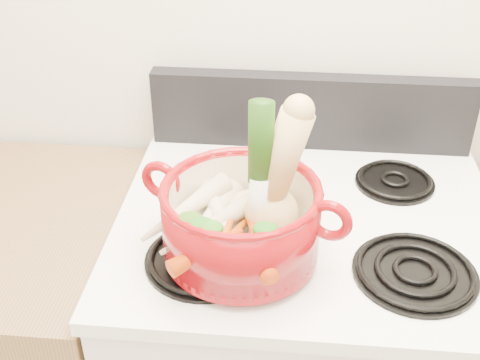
# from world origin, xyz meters

# --- Properties ---
(cooktop) EXTENTS (0.78, 0.67, 0.03)m
(cooktop) POSITION_xyz_m (0.00, 1.40, 0.93)
(cooktop) COLOR white
(cooktop) RESTS_ON stove_body
(control_backsplash) EXTENTS (0.76, 0.05, 0.18)m
(control_backsplash) POSITION_xyz_m (0.00, 1.70, 1.04)
(control_backsplash) COLOR black
(control_backsplash) RESTS_ON cooktop
(burner_front_left) EXTENTS (0.22, 0.22, 0.02)m
(burner_front_left) POSITION_xyz_m (-0.19, 1.24, 0.96)
(burner_front_left) COLOR black
(burner_front_left) RESTS_ON cooktop
(burner_front_right) EXTENTS (0.22, 0.22, 0.02)m
(burner_front_right) POSITION_xyz_m (0.19, 1.24, 0.96)
(burner_front_right) COLOR black
(burner_front_right) RESTS_ON cooktop
(burner_back_left) EXTENTS (0.17, 0.17, 0.02)m
(burner_back_left) POSITION_xyz_m (-0.19, 1.54, 0.96)
(burner_back_left) COLOR black
(burner_back_left) RESTS_ON cooktop
(burner_back_right) EXTENTS (0.17, 0.17, 0.02)m
(burner_back_right) POSITION_xyz_m (0.19, 1.54, 0.96)
(burner_back_right) COLOR black
(burner_back_right) RESTS_ON cooktop
(dutch_oven) EXTENTS (0.35, 0.35, 0.14)m
(dutch_oven) POSITION_xyz_m (-0.12, 1.25, 1.04)
(dutch_oven) COLOR maroon
(dutch_oven) RESTS_ON burner_front_left
(pot_handle_left) EXTENTS (0.08, 0.04, 0.08)m
(pot_handle_left) POSITION_xyz_m (-0.28, 1.30, 1.08)
(pot_handle_left) COLOR maroon
(pot_handle_left) RESTS_ON dutch_oven
(pot_handle_right) EXTENTS (0.08, 0.04, 0.08)m
(pot_handle_right) POSITION_xyz_m (0.03, 1.21, 1.08)
(pot_handle_right) COLOR maroon
(pot_handle_right) RESTS_ON dutch_oven
(squash) EXTENTS (0.17, 0.12, 0.27)m
(squash) POSITION_xyz_m (-0.07, 1.28, 1.12)
(squash) COLOR tan
(squash) RESTS_ON dutch_oven
(leek) EXTENTS (0.04, 0.04, 0.28)m
(leek) POSITION_xyz_m (-0.09, 1.27, 1.14)
(leek) COLOR silver
(leek) RESTS_ON dutch_oven
(ginger) EXTENTS (0.11, 0.10, 0.05)m
(ginger) POSITION_xyz_m (-0.11, 1.33, 1.02)
(ginger) COLOR tan
(ginger) RESTS_ON dutch_oven
(parsnip_0) EXTENTS (0.13, 0.23, 0.06)m
(parsnip_0) POSITION_xyz_m (-0.19, 1.26, 1.02)
(parsnip_0) COLOR beige
(parsnip_0) RESTS_ON dutch_oven
(parsnip_1) EXTENTS (0.19, 0.17, 0.06)m
(parsnip_1) POSITION_xyz_m (-0.18, 1.25, 1.03)
(parsnip_1) COLOR beige
(parsnip_1) RESTS_ON dutch_oven
(parsnip_2) EXTENTS (0.13, 0.21, 0.06)m
(parsnip_2) POSITION_xyz_m (-0.17, 1.28, 1.03)
(parsnip_2) COLOR beige
(parsnip_2) RESTS_ON dutch_oven
(parsnip_3) EXTENTS (0.17, 0.19, 0.06)m
(parsnip_3) POSITION_xyz_m (-0.23, 1.28, 1.04)
(parsnip_3) COLOR #F0E7C3
(parsnip_3) RESTS_ON dutch_oven
(carrot_0) EXTENTS (0.10, 0.16, 0.05)m
(carrot_0) POSITION_xyz_m (-0.15, 1.21, 1.01)
(carrot_0) COLOR #D2560A
(carrot_0) RESTS_ON dutch_oven
(carrot_1) EXTENTS (0.05, 0.15, 0.04)m
(carrot_1) POSITION_xyz_m (-0.15, 1.21, 1.02)
(carrot_1) COLOR #CF480A
(carrot_1) RESTS_ON dutch_oven
(carrot_2) EXTENTS (0.08, 0.18, 0.05)m
(carrot_2) POSITION_xyz_m (-0.09, 1.20, 1.03)
(carrot_2) COLOR #CD3D0A
(carrot_2) RESTS_ON dutch_oven
(carrot_3) EXTENTS (0.13, 0.13, 0.04)m
(carrot_3) POSITION_xyz_m (-0.17, 1.17, 1.03)
(carrot_3) COLOR #BD3209
(carrot_3) RESTS_ON dutch_oven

